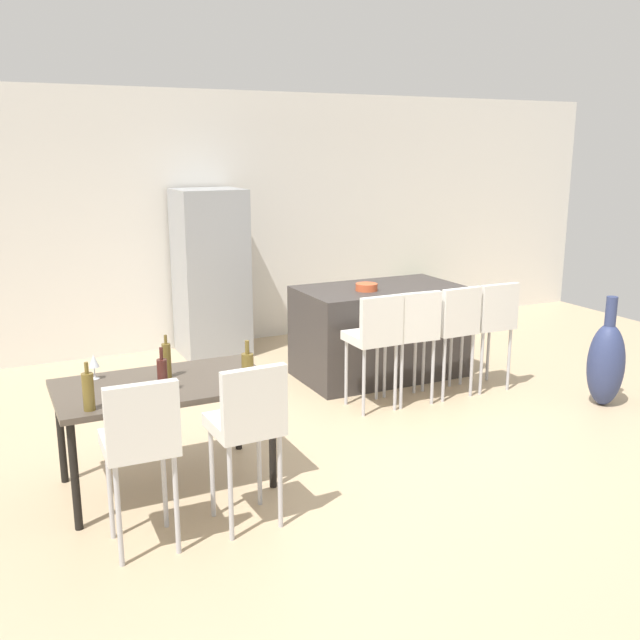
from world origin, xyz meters
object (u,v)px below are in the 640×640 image
object	(u,v)px
refrigerator	(211,273)
fruit_bowl	(366,287)
wine_bottle_end	(162,375)
wine_glass_far	(94,361)
dining_table	(163,392)
dining_chair_near	(141,438)
bar_chair_middle	(413,329)
bar_chair_far	(491,319)
wine_bottle_middle	(167,360)
dining_chair_far	(248,420)
wine_bottle_left	(88,391)
potted_plant	(430,300)
bar_chair_right	(453,324)
floor_vase	(606,363)
kitchen_island	(379,332)
bar_chair_left	(375,334)
wine_bottle_right	(248,370)

from	to	relation	value
refrigerator	fruit_bowl	bearing A→B (deg)	-56.69
wine_bottle_end	wine_glass_far	size ratio (longest dim) A/B	1.72
dining_table	dining_chair_near	xyz separation A→B (m)	(-0.32, -0.78, 0.03)
bar_chair_middle	bar_chair_far	bearing A→B (deg)	-0.01
wine_glass_far	wine_bottle_middle	bearing A→B (deg)	-21.64
bar_chair_far	dining_chair_far	bearing A→B (deg)	-154.55
wine_bottle_left	potted_plant	world-z (taller)	wine_bottle_left
bar_chair_right	bar_chair_far	size ratio (longest dim) A/B	1.00
dining_chair_near	potted_plant	world-z (taller)	dining_chair_near
bar_chair_far	fruit_bowl	world-z (taller)	bar_chair_far
wine_glass_far	floor_vase	distance (m)	4.39
kitchen_island	wine_bottle_end	world-z (taller)	wine_bottle_end
kitchen_island	bar_chair_right	distance (m)	0.92
dining_chair_far	floor_vase	xyz separation A→B (m)	(3.63, 0.61, -0.31)
bar_chair_far	floor_vase	distance (m)	1.08
bar_chair_left	wine_bottle_middle	bearing A→B (deg)	-164.88
dining_table	wine_bottle_left	size ratio (longest dim) A/B	4.67
dining_chair_far	refrigerator	distance (m)	3.89
bar_chair_far	dining_chair_far	size ratio (longest dim) A/B	1.00
bar_chair_middle	potted_plant	bearing A→B (deg)	52.35
dining_chair_near	fruit_bowl	bearing A→B (deg)	38.94
kitchen_island	floor_vase	xyz separation A→B (m)	(1.40, -1.64, -0.07)
kitchen_island	dining_table	size ratio (longest dim) A/B	1.15
bar_chair_middle	fruit_bowl	xyz separation A→B (m)	(-0.07, 0.74, 0.26)
dining_chair_near	bar_chair_far	bearing A→B (deg)	21.39
floor_vase	potted_plant	distance (m)	3.15
wine_bottle_right	refrigerator	world-z (taller)	refrigerator
wine_bottle_end	fruit_bowl	size ratio (longest dim) A/B	1.40
bar_chair_middle	potted_plant	world-z (taller)	bar_chair_middle
wine_glass_far	fruit_bowl	xyz separation A→B (m)	(2.73, 1.08, 0.09)
wine_bottle_right	refrigerator	bearing A→B (deg)	76.59
fruit_bowl	dining_chair_near	bearing A→B (deg)	-141.06
wine_bottle_end	wine_bottle_left	world-z (taller)	same
bar_chair_right	bar_chair_far	distance (m)	0.44
wine_bottle_left	bar_chair_far	bearing A→B (deg)	14.00
bar_chair_left	wine_glass_far	xyz separation A→B (m)	(-2.40, -0.35, 0.17)
potted_plant	dining_chair_far	bearing A→B (deg)	-136.05
wine_bottle_right	wine_glass_far	size ratio (longest dim) A/B	1.85
bar_chair_middle	wine_bottle_end	xyz separation A→B (m)	(-2.45, -0.82, 0.16)
fruit_bowl	floor_vase	size ratio (longest dim) A/B	0.21
wine_bottle_right	refrigerator	size ratio (longest dim) A/B	0.17
kitchen_island	potted_plant	size ratio (longest dim) A/B	2.76
kitchen_island	bar_chair_middle	size ratio (longest dim) A/B	1.54
dining_chair_near	wine_bottle_right	world-z (taller)	wine_bottle_right
wine_bottle_left	potted_plant	xyz separation A→B (m)	(4.73, 3.29, -0.52)
dining_table	wine_bottle_middle	bearing A→B (deg)	61.33
dining_chair_near	wine_bottle_end	world-z (taller)	dining_chair_near
wine_bottle_left	fruit_bowl	bearing A→B (deg)	30.51
wine_bottle_end	wine_glass_far	distance (m)	0.59
bar_chair_far	dining_chair_near	xyz separation A→B (m)	(-3.60, -1.41, 0.00)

